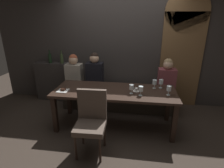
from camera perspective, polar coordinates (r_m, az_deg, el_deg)
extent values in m
plane|color=#382D26|center=(3.61, 0.78, -12.90)|extent=(9.00, 9.00, 0.00)
cube|color=#383330|center=(4.26, 3.06, 13.82)|extent=(6.00, 0.12, 3.00)
cube|color=brown|center=(4.36, 20.94, 6.67)|extent=(0.90, 0.05, 2.10)
cylinder|color=brown|center=(4.26, 22.79, 20.49)|extent=(0.90, 0.05, 0.90)
cube|color=#2F2B29|center=(4.72, -16.49, 0.85)|extent=(1.10, 0.28, 0.95)
cube|color=black|center=(3.41, -17.66, -9.25)|extent=(0.08, 0.08, 0.69)
cube|color=black|center=(3.17, 19.14, -11.80)|extent=(0.08, 0.08, 0.69)
cube|color=black|center=(3.98, -13.44, -4.47)|extent=(0.08, 0.08, 0.69)
cube|color=black|center=(3.78, 17.31, -6.23)|extent=(0.08, 0.08, 0.69)
cube|color=#302119|center=(3.27, 0.84, -2.31)|extent=(2.20, 0.84, 0.04)
cube|color=#312A23|center=(4.13, 2.05, -5.60)|extent=(2.50, 0.40, 0.35)
cube|color=#473D33|center=(4.04, 2.09, -2.72)|extent=(2.50, 0.44, 0.10)
cylinder|color=#302119|center=(2.80, -11.47, -19.21)|extent=(0.04, 0.04, 0.42)
cylinder|color=#302119|center=(2.72, -3.81, -20.21)|extent=(0.04, 0.04, 0.42)
cylinder|color=#302119|center=(3.07, -9.22, -15.07)|extent=(0.04, 0.04, 0.42)
cylinder|color=#302119|center=(2.99, -2.36, -15.82)|extent=(0.04, 0.04, 0.42)
cube|color=brown|center=(2.74, -6.94, -13.36)|extent=(0.45, 0.45, 0.08)
cube|color=brown|center=(2.76, -6.31, -6.35)|extent=(0.44, 0.07, 0.48)
cube|color=#9E9384|center=(4.16, -11.84, 2.44)|extent=(0.36, 0.24, 0.56)
sphere|color=tan|center=(4.07, -12.22, 7.46)|extent=(0.20, 0.20, 0.20)
sphere|color=brown|center=(4.07, -12.21, 7.97)|extent=(0.18, 0.18, 0.18)
cube|color=black|center=(4.00, -5.45, 2.47)|extent=(0.36, 0.24, 0.62)
sphere|color=tan|center=(3.90, -5.64, 8.06)|extent=(0.20, 0.20, 0.20)
sphere|color=black|center=(3.90, -5.62, 8.60)|extent=(0.18, 0.18, 0.18)
cube|color=brown|center=(3.97, 16.88, 0.89)|extent=(0.36, 0.24, 0.53)
sphere|color=tan|center=(3.87, 17.41, 5.90)|extent=(0.20, 0.20, 0.20)
sphere|color=#9E7F56|center=(3.88, 17.44, 6.43)|extent=(0.18, 0.18, 0.18)
cylinder|color=black|center=(4.61, -19.08, 7.70)|extent=(0.08, 0.08, 0.22)
cylinder|color=black|center=(4.58, -19.30, 9.59)|extent=(0.03, 0.03, 0.09)
cylinder|color=black|center=(4.57, -19.38, 10.24)|extent=(0.03, 0.03, 0.02)
cylinder|color=#384728|center=(4.49, -15.67, 7.74)|extent=(0.08, 0.08, 0.22)
cylinder|color=#384728|center=(4.46, -15.86, 9.68)|extent=(0.03, 0.03, 0.09)
cylinder|color=black|center=(4.45, -15.92, 10.35)|extent=(0.03, 0.03, 0.02)
cylinder|color=silver|center=(3.44, 13.23, -1.27)|extent=(0.06, 0.06, 0.00)
cylinder|color=silver|center=(3.43, 13.28, -0.66)|extent=(0.01, 0.01, 0.07)
cylinder|color=silver|center=(3.40, 13.39, 0.61)|extent=(0.08, 0.08, 0.08)
cylinder|color=gold|center=(3.41, 13.35, 0.16)|extent=(0.07, 0.07, 0.02)
cylinder|color=silver|center=(3.49, 15.16, -1.15)|extent=(0.06, 0.06, 0.00)
cylinder|color=silver|center=(3.47, 15.22, -0.54)|extent=(0.01, 0.01, 0.07)
cylinder|color=silver|center=(3.45, 15.34, 0.70)|extent=(0.08, 0.08, 0.08)
cylinder|color=gold|center=(3.46, 15.31, 0.36)|extent=(0.07, 0.07, 0.04)
cylinder|color=silver|center=(3.14, 6.13, -2.96)|extent=(0.06, 0.06, 0.00)
cylinder|color=silver|center=(3.12, 6.16, -2.29)|extent=(0.01, 0.01, 0.07)
cylinder|color=silver|center=(3.09, 6.22, -0.92)|extent=(0.08, 0.08, 0.08)
cylinder|color=gold|center=(3.10, 6.20, -1.21)|extent=(0.07, 0.07, 0.05)
cylinder|color=silver|center=(3.08, 9.02, -3.56)|extent=(0.06, 0.06, 0.00)
cylinder|color=silver|center=(3.06, 9.06, -2.89)|extent=(0.01, 0.01, 0.07)
cylinder|color=silver|center=(3.03, 9.15, -1.50)|extent=(0.08, 0.08, 0.08)
cylinder|color=silver|center=(3.21, 17.43, -3.30)|extent=(0.06, 0.06, 0.00)
cylinder|color=silver|center=(3.19, 17.50, -2.65)|extent=(0.01, 0.01, 0.07)
cylinder|color=silver|center=(3.16, 17.65, -1.32)|extent=(0.08, 0.08, 0.08)
cylinder|color=maroon|center=(3.17, 17.62, -1.62)|extent=(0.07, 0.07, 0.04)
cylinder|color=white|center=(3.24, 7.66, -2.22)|extent=(0.12, 0.12, 0.01)
cylinder|color=white|center=(3.23, 7.68, -1.70)|extent=(0.06, 0.06, 0.06)
cylinder|color=brown|center=(3.22, 7.70, -1.30)|extent=(0.05, 0.05, 0.01)
cube|color=white|center=(3.34, -15.33, -2.08)|extent=(0.19, 0.19, 0.01)
cube|color=#381E14|center=(3.33, -15.21, -1.69)|extent=(0.08, 0.06, 0.04)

